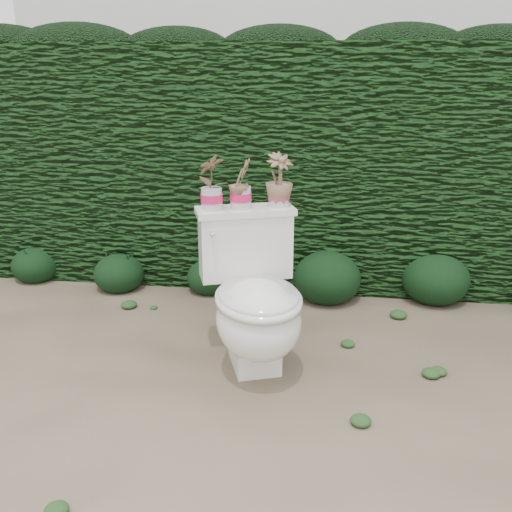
# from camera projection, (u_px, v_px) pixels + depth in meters

# --- Properties ---
(ground) EXTENTS (60.00, 60.00, 0.00)m
(ground) POSITION_uv_depth(u_px,v_px,m) (251.00, 376.00, 2.83)
(ground) COLOR #87755D
(ground) RESTS_ON ground
(hedge) EXTENTS (8.00, 1.00, 1.60)m
(hedge) POSITION_uv_depth(u_px,v_px,m) (283.00, 162.00, 4.07)
(hedge) COLOR #1A4316
(hedge) RESTS_ON ground
(house_wall) EXTENTS (8.00, 3.50, 4.00)m
(house_wall) POSITION_uv_depth(u_px,v_px,m) (358.00, 23.00, 7.74)
(house_wall) COLOR silver
(house_wall) RESTS_ON ground
(toilet) EXTENTS (0.66, 0.79, 0.78)m
(toilet) POSITION_uv_depth(u_px,v_px,m) (255.00, 302.00, 2.80)
(toilet) COLOR white
(toilet) RESTS_ON ground
(potted_plant_left) EXTENTS (0.16, 0.17, 0.26)m
(potted_plant_left) POSITION_uv_depth(u_px,v_px,m) (211.00, 184.00, 2.81)
(potted_plant_left) COLOR #3B7B26
(potted_plant_left) RESTS_ON toilet
(potted_plant_center) EXTENTS (0.14, 0.16, 0.24)m
(potted_plant_center) POSITION_uv_depth(u_px,v_px,m) (241.00, 185.00, 2.85)
(potted_plant_center) COLOR #3B7B26
(potted_plant_center) RESTS_ON toilet
(potted_plant_right) EXTENTS (0.20, 0.20, 0.26)m
(potted_plant_right) POSITION_uv_depth(u_px,v_px,m) (279.00, 181.00, 2.88)
(potted_plant_right) COLOR #3B7B26
(potted_plant_right) RESTS_ON toilet
(liriope_clump_1) EXTENTS (0.33, 0.33, 0.27)m
(liriope_clump_1) POSITION_uv_depth(u_px,v_px,m) (35.00, 261.00, 4.06)
(liriope_clump_1) COLOR black
(liriope_clump_1) RESTS_ON ground
(liriope_clump_2) EXTENTS (0.34, 0.34, 0.27)m
(liriope_clump_2) POSITION_uv_depth(u_px,v_px,m) (118.00, 270.00, 3.89)
(liriope_clump_2) COLOR black
(liriope_clump_2) RESTS_ON ground
(liriope_clump_3) EXTENTS (0.31, 0.31, 0.25)m
(liriope_clump_3) POSITION_uv_depth(u_px,v_px,m) (210.00, 273.00, 3.85)
(liriope_clump_3) COLOR black
(liriope_clump_3) RESTS_ON ground
(liriope_clump_4) EXTENTS (0.44, 0.44, 0.35)m
(liriope_clump_4) POSITION_uv_depth(u_px,v_px,m) (327.00, 274.00, 3.70)
(liriope_clump_4) COLOR black
(liriope_clump_4) RESTS_ON ground
(liriope_clump_5) EXTENTS (0.44, 0.44, 0.35)m
(liriope_clump_5) POSITION_uv_depth(u_px,v_px,m) (436.00, 274.00, 3.69)
(liriope_clump_5) COLOR black
(liriope_clump_5) RESTS_ON ground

